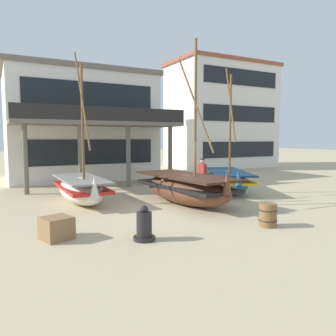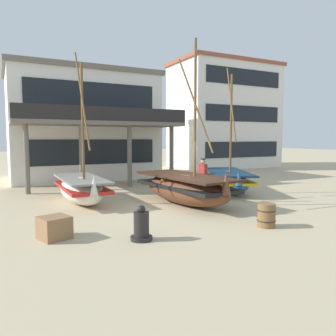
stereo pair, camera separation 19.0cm
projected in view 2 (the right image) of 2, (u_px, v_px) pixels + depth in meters
ground_plane at (180, 206)px, 12.82m from camera, size 120.00×120.00×0.00m
fishing_boat_near_left at (185, 188)px, 13.18m from camera, size 2.39×5.03×6.30m
fishing_boat_centre_large at (227, 180)px, 16.14m from camera, size 3.43×4.76×6.03m
fishing_boat_far_right at (81, 188)px, 13.48m from camera, size 1.56×4.33×6.11m
fisherman_by_hull at (203, 177)px, 15.39m from camera, size 0.31×0.41×1.68m
capstan_winch at (141, 226)px, 8.52m from camera, size 0.57×0.57×0.92m
wooden_barrel at (266, 215)px, 9.79m from camera, size 0.56×0.56×0.70m
cargo_crate at (54, 228)px, 8.64m from camera, size 0.89×0.89×0.59m
harbor_building_main at (82, 125)px, 21.81m from camera, size 9.27×9.12×6.89m
harbor_building_annex at (224, 115)px, 30.17m from camera, size 9.41×5.72×9.32m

